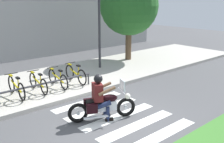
{
  "coord_description": "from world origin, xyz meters",
  "views": [
    {
      "loc": [
        -4.78,
        -5.5,
        3.52
      ],
      "look_at": [
        1.13,
        1.31,
        1.01
      ],
      "focal_mm": 42.08,
      "sensor_mm": 36.0,
      "label": 1
    }
  ],
  "objects_px": {
    "rider": "(100,94)",
    "street_lamp": "(99,22)",
    "bicycle_3": "(38,83)",
    "bicycle_5": "(76,74)",
    "bicycle_4": "(58,78)",
    "tree_near_rack": "(129,6)",
    "motorcycle": "(103,105)",
    "bike_rack": "(34,87)",
    "bicycle_2": "(16,87)"
  },
  "relations": [
    {
      "from": "bicycle_3",
      "to": "street_lamp",
      "type": "relative_size",
      "value": 0.41
    },
    {
      "from": "bicycle_5",
      "to": "street_lamp",
      "type": "distance_m",
      "value": 3.25
    },
    {
      "from": "bicycle_4",
      "to": "bike_rack",
      "type": "bearing_deg",
      "value": -156.03
    },
    {
      "from": "motorcycle",
      "to": "street_lamp",
      "type": "xyz_separation_m",
      "value": [
        3.44,
        4.48,
        1.96
      ]
    },
    {
      "from": "bicycle_5",
      "to": "bike_rack",
      "type": "distance_m",
      "value": 2.15
    },
    {
      "from": "rider",
      "to": "bicycle_2",
      "type": "height_order",
      "value": "rider"
    },
    {
      "from": "rider",
      "to": "bicycle_5",
      "type": "bearing_deg",
      "value": 69.06
    },
    {
      "from": "bicycle_3",
      "to": "bicycle_5",
      "type": "bearing_deg",
      "value": -0.04
    },
    {
      "from": "bicycle_3",
      "to": "bicycle_5",
      "type": "relative_size",
      "value": 0.99
    },
    {
      "from": "motorcycle",
      "to": "bicycle_2",
      "type": "bearing_deg",
      "value": 112.93
    },
    {
      "from": "street_lamp",
      "to": "motorcycle",
      "type": "bearing_deg",
      "value": -127.5
    },
    {
      "from": "motorcycle",
      "to": "bicycle_2",
      "type": "relative_size",
      "value": 1.15
    },
    {
      "from": "bicycle_2",
      "to": "bike_rack",
      "type": "height_order",
      "value": "bicycle_2"
    },
    {
      "from": "bicycle_3",
      "to": "bike_rack",
      "type": "height_order",
      "value": "bicycle_3"
    },
    {
      "from": "bicycle_3",
      "to": "bicycle_4",
      "type": "height_order",
      "value": "bicycle_3"
    },
    {
      "from": "motorcycle",
      "to": "bicycle_3",
      "type": "distance_m",
      "value": 3.25
    },
    {
      "from": "rider",
      "to": "bike_rack",
      "type": "distance_m",
      "value": 2.76
    },
    {
      "from": "motorcycle",
      "to": "rider",
      "type": "relative_size",
      "value": 1.37
    },
    {
      "from": "bicycle_4",
      "to": "bicycle_5",
      "type": "xyz_separation_m",
      "value": [
        0.83,
        -0.0,
        0.02
      ]
    },
    {
      "from": "motorcycle",
      "to": "tree_near_rack",
      "type": "bearing_deg",
      "value": 39.89
    },
    {
      "from": "tree_near_rack",
      "to": "street_lamp",
      "type": "bearing_deg",
      "value": -170.54
    },
    {
      "from": "bicycle_2",
      "to": "bike_rack",
      "type": "relative_size",
      "value": 0.36
    },
    {
      "from": "bicycle_3",
      "to": "street_lamp",
      "type": "xyz_separation_m",
      "value": [
        3.96,
        1.28,
        1.92
      ]
    },
    {
      "from": "bicycle_4",
      "to": "bicycle_3",
      "type": "bearing_deg",
      "value": -179.99
    },
    {
      "from": "rider",
      "to": "street_lamp",
      "type": "height_order",
      "value": "street_lamp"
    },
    {
      "from": "bicycle_4",
      "to": "rider",
      "type": "bearing_deg",
      "value": -96.83
    },
    {
      "from": "motorcycle",
      "to": "rider",
      "type": "xyz_separation_m",
      "value": [
        -0.07,
        0.04,
        0.36
      ]
    },
    {
      "from": "rider",
      "to": "bicycle_4",
      "type": "bearing_deg",
      "value": 83.17
    },
    {
      "from": "motorcycle",
      "to": "tree_near_rack",
      "type": "relative_size",
      "value": 0.41
    },
    {
      "from": "rider",
      "to": "street_lamp",
      "type": "distance_m",
      "value": 5.89
    },
    {
      "from": "motorcycle",
      "to": "bike_rack",
      "type": "relative_size",
      "value": 0.41
    },
    {
      "from": "bicycle_4",
      "to": "tree_near_rack",
      "type": "distance_m",
      "value": 6.36
    },
    {
      "from": "street_lamp",
      "to": "tree_near_rack",
      "type": "distance_m",
      "value": 2.54
    },
    {
      "from": "bicycle_4",
      "to": "bike_rack",
      "type": "distance_m",
      "value": 1.37
    },
    {
      "from": "rider",
      "to": "bicycle_3",
      "type": "distance_m",
      "value": 3.21
    },
    {
      "from": "bicycle_4",
      "to": "street_lamp",
      "type": "distance_m",
      "value": 3.89
    },
    {
      "from": "street_lamp",
      "to": "rider",
      "type": "bearing_deg",
      "value": -128.29
    },
    {
      "from": "motorcycle",
      "to": "bike_rack",
      "type": "height_order",
      "value": "motorcycle"
    },
    {
      "from": "street_lamp",
      "to": "tree_near_rack",
      "type": "xyz_separation_m",
      "value": [
        2.4,
        0.4,
        0.72
      ]
    },
    {
      "from": "bicycle_5",
      "to": "tree_near_rack",
      "type": "distance_m",
      "value": 5.64
    },
    {
      "from": "motorcycle",
      "to": "bicycle_5",
      "type": "distance_m",
      "value": 3.4
    },
    {
      "from": "bicycle_4",
      "to": "tree_near_rack",
      "type": "xyz_separation_m",
      "value": [
        5.53,
        1.68,
        2.64
      ]
    },
    {
      "from": "bicycle_2",
      "to": "bicycle_3",
      "type": "bearing_deg",
      "value": 0.04
    },
    {
      "from": "bicycle_5",
      "to": "street_lamp",
      "type": "xyz_separation_m",
      "value": [
        2.3,
        1.28,
        1.91
      ]
    },
    {
      "from": "bicycle_5",
      "to": "bicycle_4",
      "type": "bearing_deg",
      "value": 179.92
    },
    {
      "from": "tree_near_rack",
      "to": "bicycle_3",
      "type": "bearing_deg",
      "value": -165.21
    },
    {
      "from": "bike_rack",
      "to": "bicycle_5",
      "type": "bearing_deg",
      "value": 14.91
    },
    {
      "from": "bicycle_4",
      "to": "tree_near_rack",
      "type": "bearing_deg",
      "value": 16.89
    },
    {
      "from": "bicycle_3",
      "to": "tree_near_rack",
      "type": "xyz_separation_m",
      "value": [
        6.36,
        1.68,
        2.64
      ]
    },
    {
      "from": "rider",
      "to": "tree_near_rack",
      "type": "distance_m",
      "value": 7.99
    }
  ]
}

